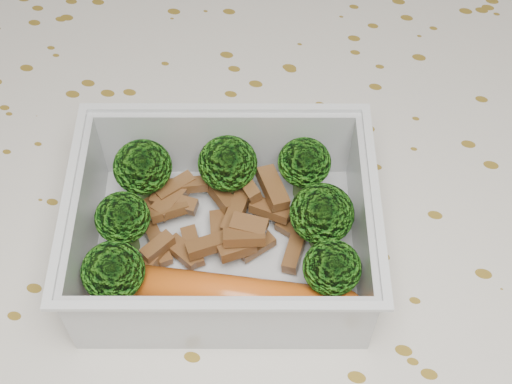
# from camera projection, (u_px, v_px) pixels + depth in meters

# --- Properties ---
(dining_table) EXTENTS (1.40, 0.90, 0.75)m
(dining_table) POSITION_uv_depth(u_px,v_px,m) (251.00, 287.00, 0.50)
(dining_table) COLOR brown
(dining_table) RESTS_ON ground
(tablecloth) EXTENTS (1.46, 0.96, 0.19)m
(tablecloth) POSITION_uv_depth(u_px,v_px,m) (251.00, 251.00, 0.46)
(tablecloth) COLOR silver
(tablecloth) RESTS_ON dining_table
(lunch_container) EXTENTS (0.19, 0.17, 0.06)m
(lunch_container) POSITION_uv_depth(u_px,v_px,m) (224.00, 235.00, 0.40)
(lunch_container) COLOR silver
(lunch_container) RESTS_ON tablecloth
(broccoli_florets) EXTENTS (0.15, 0.13, 0.04)m
(broccoli_florets) POSITION_uv_depth(u_px,v_px,m) (224.00, 207.00, 0.39)
(broccoli_florets) COLOR #608C3F
(broccoli_florets) RESTS_ON lunch_container
(meat_pile) EXTENTS (0.10, 0.08, 0.02)m
(meat_pile) POSITION_uv_depth(u_px,v_px,m) (216.00, 218.00, 0.41)
(meat_pile) COLOR brown
(meat_pile) RESTS_ON lunch_container
(sausage) EXTENTS (0.14, 0.04, 0.02)m
(sausage) POSITION_uv_depth(u_px,v_px,m) (229.00, 296.00, 0.38)
(sausage) COLOR #D25A18
(sausage) RESTS_ON lunch_container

